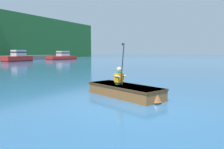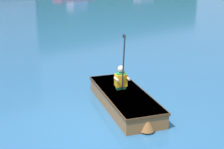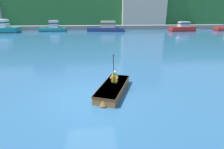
% 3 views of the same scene
% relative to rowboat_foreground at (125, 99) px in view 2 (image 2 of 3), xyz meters
% --- Properties ---
extents(ground_plane, '(300.00, 300.00, 0.00)m').
position_rel_rowboat_foreground_xyz_m(ground_plane, '(-1.14, -0.61, -0.23)').
color(ground_plane, '#28567F').
extents(rowboat_foreground, '(2.05, 3.14, 0.40)m').
position_rel_rowboat_foreground_xyz_m(rowboat_foreground, '(0.00, 0.00, 0.00)').
color(rowboat_foreground, brown).
rests_on(rowboat_foreground, ground).
extents(person_paddler, '(0.43, 0.42, 1.47)m').
position_rel_rowboat_foreground_xyz_m(person_paddler, '(0.12, 0.30, 0.46)').
color(person_paddler, '#267F3F').
rests_on(person_paddler, rowboat_foreground).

